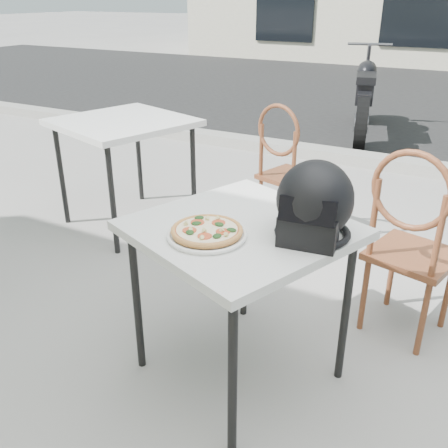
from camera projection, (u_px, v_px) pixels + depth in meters
The scene contains 10 objects.
ground at pixel (372, 347), 2.58m from camera, with size 80.00×80.00×0.00m, color gray.
curb at pixel (445, 171), 4.95m from camera, with size 30.00×0.25×0.12m, color gray.
cafe_table_main at pixel (241, 240), 2.12m from camera, with size 1.06×1.06×0.77m.
plate at pixel (207, 235), 1.99m from camera, with size 0.36×0.36×0.02m.
pizza at pixel (207, 230), 1.98m from camera, with size 0.32×0.32×0.04m.
helmet at pixel (314, 205), 1.94m from camera, with size 0.34×0.35×0.31m.
cafe_chair_main at pixel (411, 237), 2.44m from camera, with size 0.48×0.48×1.04m.
cafe_table_side at pixel (123, 130), 3.66m from camera, with size 1.09×1.09×0.83m.
cafe_chair_side at pixel (285, 163), 3.61m from camera, with size 0.47×0.47×0.98m.
motorcycle at pixel (364, 97), 6.26m from camera, with size 0.71×2.14×1.08m.
Camera 1 is at (0.31, -2.19, 1.66)m, focal length 40.00 mm.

